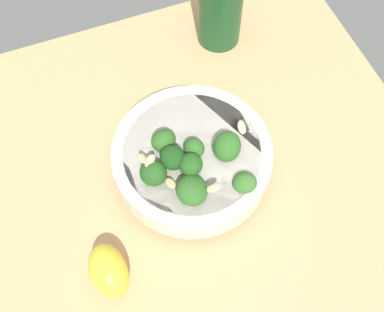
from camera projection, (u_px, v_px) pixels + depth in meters
ground_plane at (202, 184)px, 67.32cm from camera, size 63.11×63.11×3.27cm
bowl_of_broccoli at (192, 159)px, 63.21cm from camera, size 20.74×20.74×9.07cm
lemon_wedge at (109, 270)px, 57.40cm from camera, size 4.90×7.04×4.98cm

